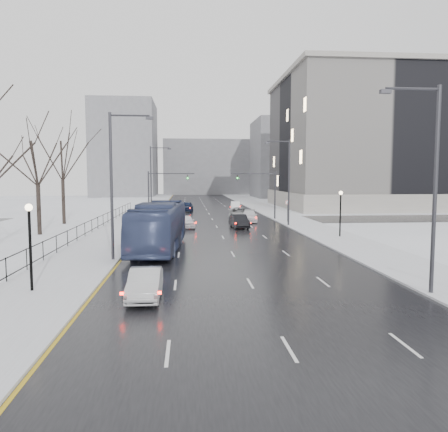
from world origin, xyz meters
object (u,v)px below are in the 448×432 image
object	(u,v)px
mast_signal_right	(267,189)
no_uturn_sign	(288,205)
sedan_center_near	(186,221)
sedan_right_distant	(236,206)
streetlight_r_mid	(287,178)
tree_park_d	(40,236)
sedan_right_cross	(239,214)
sedan_center_far	(186,207)
tree_park_e	(64,225)
streetlight_l_far	(153,178)
sedan_right_far	(249,216)
lamppost_r_mid	(340,207)
lamppost_l	(30,234)
bus	(159,226)
mast_signal_left	(157,190)
streetlight_r_near	(431,179)
sedan_right_near	(239,221)
sedan_left_near	(145,284)
streetlight_l_near	(115,179)

from	to	relation	value
mast_signal_right	no_uturn_sign	distance (m)	4.77
sedan_center_near	sedan_right_distant	size ratio (longest dim) A/B	0.92
no_uturn_sign	streetlight_r_mid	bearing A→B (deg)	-104.48
tree_park_d	sedan_right_cross	bearing A→B (deg)	32.72
sedan_right_cross	sedan_center_far	bearing A→B (deg)	121.36
mast_signal_right	sedan_center_near	world-z (taller)	mast_signal_right
tree_park_e	streetlight_l_far	world-z (taller)	streetlight_l_far
sedan_right_far	sedan_right_distant	distance (m)	20.11
lamppost_r_mid	sedan_right_cross	world-z (taller)	lamppost_r_mid
sedan_right_cross	lamppost_l	bearing A→B (deg)	-105.92
sedan_center_far	bus	bearing A→B (deg)	-87.74
lamppost_l	mast_signal_left	size ratio (longest dim) A/B	0.66
no_uturn_sign	sedan_right_far	bearing A→B (deg)	165.67
tree_park_e	no_uturn_sign	distance (m)	27.50
lamppost_l	bus	bearing A→B (deg)	66.52
mast_signal_left	lamppost_r_mid	bearing A→B (deg)	-44.48
mast_signal_left	sedan_right_far	distance (m)	12.60
streetlight_r_near	lamppost_r_mid	world-z (taller)	streetlight_r_near
sedan_right_cross	sedan_right_near	bearing A→B (deg)	-90.34
streetlight_r_mid	sedan_center_far	bearing A→B (deg)	117.32
streetlight_r_mid	mast_signal_right	world-z (taller)	streetlight_r_mid
no_uturn_sign	sedan_right_far	world-z (taller)	no_uturn_sign
tree_park_d	sedan_right_cross	distance (m)	25.33
tree_park_d	no_uturn_sign	xyz separation A→B (m)	(27.00, 10.00, 2.30)
streetlight_r_near	sedan_left_near	size ratio (longest dim) A/B	2.40
sedan_right_near	sedan_right_distant	distance (m)	26.80
lamppost_r_mid	sedan_center_far	distance (m)	35.73
tree_park_e	sedan_left_near	world-z (taller)	tree_park_e
streetlight_l_near	sedan_right_distant	world-z (taller)	streetlight_l_near
streetlight_r_near	streetlight_r_mid	distance (m)	30.00
tree_park_e	sedan_right_cross	size ratio (longest dim) A/B	2.27
tree_park_d	streetlight_r_near	xyz separation A→B (m)	(25.97, -24.00, 5.62)
streetlight_l_near	bus	world-z (taller)	streetlight_l_near
bus	sedan_right_distant	bearing A→B (deg)	79.38
tree_park_d	streetlight_r_near	distance (m)	35.80
tree_park_e	sedan_right_far	world-z (taller)	tree_park_e
lamppost_l	sedan_right_near	xyz separation A→B (m)	(13.46, 26.63, -2.16)
streetlight_r_near	lamppost_l	world-z (taller)	streetlight_r_near
tree_park_d	streetlight_l_near	bearing A→B (deg)	-55.47
streetlight_r_near	sedan_left_near	world-z (taller)	streetlight_r_near
tree_park_d	sedan_right_near	xyz separation A→B (m)	(20.26, 4.63, 0.79)
streetlight_l_near	streetlight_l_far	world-z (taller)	same
no_uturn_sign	sedan_right_cross	world-z (taller)	no_uturn_sign
streetlight_r_near	streetlight_r_mid	world-z (taller)	same
streetlight_r_mid	streetlight_l_near	world-z (taller)	same
streetlight_r_near	streetlight_l_far	size ratio (longest dim) A/B	1.00
streetlight_r_mid	bus	bearing A→B (deg)	-131.58
streetlight_r_mid	streetlight_l_near	size ratio (longest dim) A/B	1.00
streetlight_r_mid	sedan_left_near	world-z (taller)	streetlight_r_mid
bus	sedan_right_cross	distance (m)	24.88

